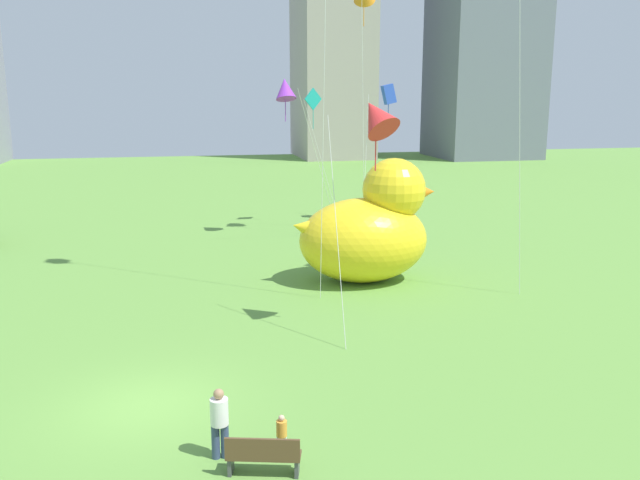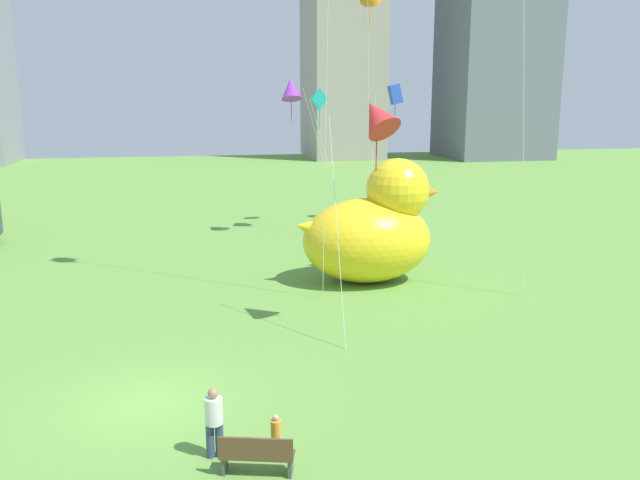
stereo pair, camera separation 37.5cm
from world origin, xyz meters
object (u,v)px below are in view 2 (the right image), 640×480
at_px(kite_red, 377,116).
at_px(kite_purple, 291,89).
at_px(kite_blue, 395,95).
at_px(park_bench, 257,454).
at_px(kite_teal, 320,104).
at_px(person_child, 276,433).
at_px(person_adult, 214,419).
at_px(giant_inflatable_duck, 372,230).

xyz_separation_m(kite_red, kite_purple, (-0.33, 15.51, 0.91)).
relative_size(kite_red, kite_blue, 0.94).
distance_m(park_bench, kite_teal, 27.82).
relative_size(person_child, kite_red, 0.12).
xyz_separation_m(person_adult, person_child, (1.32, -0.20, -0.36)).
distance_m(park_bench, person_child, 0.86).
xyz_separation_m(kite_red, kite_blue, (6.20, 18.15, 0.60)).
xyz_separation_m(person_adult, kite_red, (5.44, 6.81, 6.17)).
bearing_deg(kite_teal, kite_blue, -4.93).
bearing_deg(kite_purple, kite_blue, 22.01).
height_order(giant_inflatable_duck, kite_teal, kite_teal).
bearing_deg(kite_teal, kite_red, -95.56).
relative_size(person_adult, kite_teal, 0.20).
bearing_deg(person_adult, kite_teal, 74.04).
bearing_deg(person_child, giant_inflatable_duck, 66.42).
relative_size(park_bench, kite_purple, 0.19).
xyz_separation_m(kite_teal, kite_red, (-1.80, -18.53, -0.11)).
distance_m(person_adult, person_child, 1.38).
bearing_deg(park_bench, kite_purple, 79.54).
relative_size(kite_teal, kite_blue, 0.97).
xyz_separation_m(park_bench, person_adult, (-0.82, 0.90, 0.41)).
distance_m(park_bench, person_adult, 1.28).
distance_m(kite_teal, kite_red, 18.61).
height_order(park_bench, giant_inflatable_duck, giant_inflatable_duck).
distance_m(person_child, kite_teal, 27.04).
relative_size(park_bench, giant_inflatable_duck, 0.26).
height_order(person_adult, kite_teal, kite_teal).
xyz_separation_m(park_bench, kite_blue, (10.81, 25.85, 7.19)).
bearing_deg(kite_purple, kite_red, -88.77).
relative_size(person_adult, kite_blue, 0.19).
bearing_deg(kite_teal, giant_inflatable_duck, -90.93).
xyz_separation_m(giant_inflatable_duck, kite_teal, (0.20, 12.41, 4.97)).
bearing_deg(giant_inflatable_duck, person_adult, -118.59).
bearing_deg(kite_purple, kite_teal, 54.70).
distance_m(park_bench, giant_inflatable_duck, 15.25).
distance_m(kite_red, kite_purple, 15.54).
height_order(giant_inflatable_duck, kite_blue, kite_blue).
xyz_separation_m(park_bench, kite_red, (4.62, 7.70, 6.59)).
bearing_deg(person_adult, kite_blue, 65.00).
relative_size(park_bench, kite_teal, 0.20).
bearing_deg(person_adult, giant_inflatable_duck, 61.41).
bearing_deg(person_child, kite_red, 59.52).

